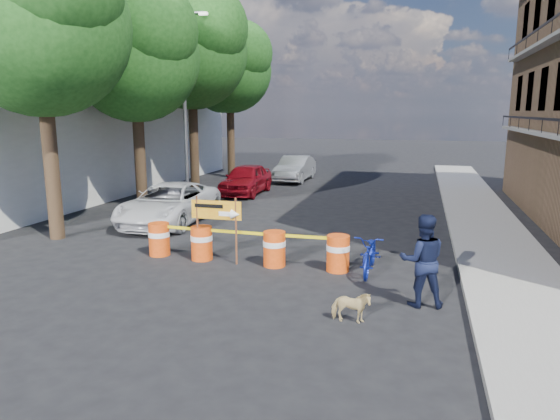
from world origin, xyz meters
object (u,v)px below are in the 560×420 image
Objects in this scene: suv_white at (169,204)px; sedan_silver at (295,168)px; barrel_mid_left at (202,242)px; pedestrian at (422,260)px; barrel_far_left at (159,238)px; barrel_mid_right at (274,248)px; barrel_far_right at (338,253)px; bicycle at (371,235)px; sedan_red at (246,179)px; dog at (351,307)px; detour_sign at (222,215)px.

sedan_silver is at bearing 78.99° from suv_white.
pedestrian is (5.62, -1.74, 0.48)m from barrel_mid_left.
sedan_silver reaches higher than barrel_far_left.
pedestrian is at bearing -25.51° from barrel_mid_right.
bicycle reaches higher than barrel_far_right.
sedan_red is (-4.46, 10.47, 0.24)m from barrel_mid_right.
barrel_mid_left is at bearing -177.87° from bicycle.
barrel_far_right is 1.22× the size of dog.
dog is (0.73, -3.00, -0.16)m from barrel_far_right.
barrel_mid_right is (2.02, -0.02, 0.00)m from barrel_mid_left.
barrel_mid_left reaches higher than dog.
barrel_mid_left is at bearing -179.84° from barrel_far_right.
barrel_far_right is 0.18× the size of suv_white.
barrel_mid_left is at bearing -78.05° from sedan_red.
barrel_far_left is 4.07m from suv_white.
pedestrian is 0.98× the size of bicycle.
pedestrian reaches higher than barrel_far_right.
pedestrian is (3.60, -1.72, 0.48)m from barrel_mid_right.
dog is 0.17× the size of sedan_silver.
sedan_silver is (-1.95, 15.67, -0.57)m from detour_sign.
barrel_mid_left is at bearing 179.35° from barrel_mid_right.
barrel_far_left is 6.44m from dog.
dog is (2.35, -2.97, -0.16)m from barrel_mid_right.
barrel_mid_right is at bearing 35.91° from dog.
bicycle reaches higher than pedestrian.
barrel_mid_right is 0.21× the size of sedan_silver.
bicycle reaches higher than barrel_mid_right.
sedan_red reaches higher than barrel_far_right.
barrel_mid_left is at bearing 165.72° from detour_sign.
bicycle is at bearing -29.60° from suv_white.
barrel_far_right is 0.47× the size of bicycle.
barrel_mid_left is 5.30m from dog.
pedestrian is 18.58m from sedan_silver.
barrel_mid_right is 2.47m from bicycle.
bicycle is 16.46m from sedan_silver.
dog is at bearing -45.68° from suv_white.
barrel_far_right is (3.64, 0.01, 0.00)m from barrel_mid_left.
pedestrian is 0.44× the size of sedan_silver.
bicycle is at bearing 4.37° from barrel_far_right.
sedan_silver is at bearing 94.72° from barrel_mid_left.
suv_white is at bearing -43.38° from pedestrian.
detour_sign is at bearing -28.24° from pedestrian.
barrel_far_right is 3.08m from detour_sign.
pedestrian is 0.45× the size of sedan_red.
suv_white is at bearing 44.73° from dog.
barrel_mid_left is (1.29, -0.07, 0.00)m from barrel_far_left.
barrel_far_right reaches higher than dog.
barrel_mid_left is 1.00× the size of barrel_far_right.
barrel_far_right is 12.09m from sedan_red.
dog is 19.34m from sedan_silver.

